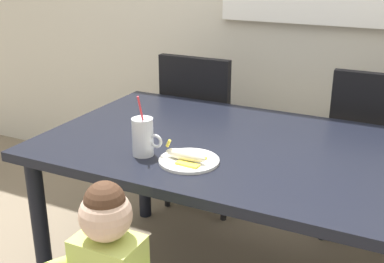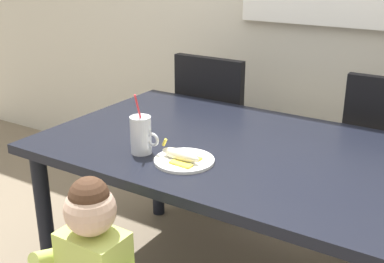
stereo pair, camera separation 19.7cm
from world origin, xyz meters
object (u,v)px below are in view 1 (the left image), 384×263
Objects in this scene: dining_chair_right at (372,148)px; peeled_banana at (186,156)px; dining_chair_left at (203,124)px; milk_cup at (143,139)px; snack_plate at (189,161)px; dining_table at (232,162)px.

peeled_banana is (-0.57, -1.01, 0.24)m from dining_chair_right.
milk_cup is (0.19, -0.96, 0.27)m from dining_chair_left.
dining_chair_right is 1.17m from snack_plate.
dining_table is at bearing 123.65° from dining_chair_left.
dining_chair_right reaches higher than dining_table.
milk_cup is at bearing 101.37° from dining_chair_left.
milk_cup is 1.44× the size of peeled_banana.
milk_cup is (-0.75, -1.01, 0.27)m from dining_chair_right.
snack_plate is at bearing 69.10° from peeled_banana.
dining_chair_left reaches higher than dining_table.
dining_chair_right is 1.19m from peeled_banana.
dining_chair_right is at bearing 60.73° from peeled_banana.
dining_chair_right is (0.95, 0.05, 0.00)m from dining_chair_left.
dining_chair_left is at bearing 123.65° from dining_table.
peeled_banana is (0.19, -0.00, -0.04)m from milk_cup.
dining_chair_left is (-0.46, 0.69, -0.12)m from dining_table.
snack_plate is at bearing 4.20° from milk_cup.
peeled_banana is at bearing -0.21° from milk_cup.
dining_table is 0.31m from peeled_banana.
dining_chair_left is at bearing 2.95° from dining_chair_right.
snack_plate is (-0.07, -0.26, 0.09)m from dining_table.
dining_chair_right is 5.54× the size of peeled_banana.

